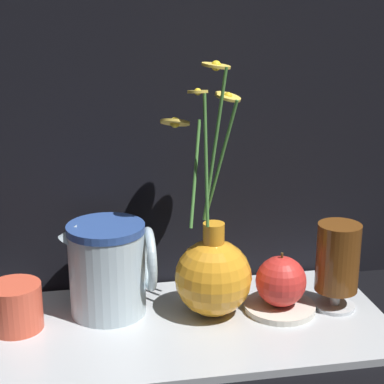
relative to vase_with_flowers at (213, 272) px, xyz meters
name	(u,v)px	position (x,y,z in m)	size (l,w,h in m)	color
ground_plane	(182,330)	(-0.06, -0.03, -0.08)	(6.00, 6.00, 0.00)	black
shelf	(181,327)	(-0.06, -0.03, -0.08)	(0.64, 0.30, 0.01)	#B2B7BC
vase_with_flowers	(213,272)	(0.00, 0.00, 0.00)	(0.14, 0.13, 0.39)	orange
yellow_mug	(14,307)	(-0.31, 0.01, -0.03)	(0.09, 0.08, 0.07)	#DB5138
ceramic_pitcher	(109,265)	(-0.16, 0.03, 0.01)	(0.15, 0.12, 0.16)	silver
tea_glass	(338,260)	(0.20, -0.02, 0.01)	(0.07, 0.07, 0.14)	silver
saucer_plate	(280,307)	(0.11, -0.01, -0.07)	(0.11, 0.11, 0.01)	silver
orange_fruit	(281,281)	(0.11, -0.01, -0.02)	(0.08, 0.08, 0.09)	red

